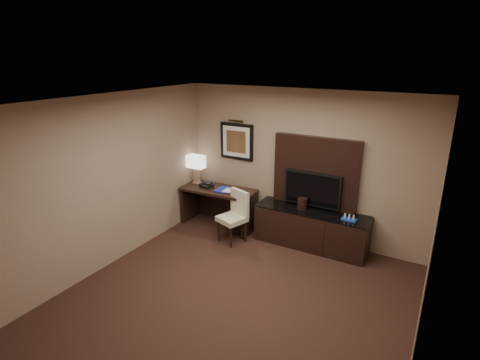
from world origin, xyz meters
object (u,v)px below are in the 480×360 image
Objects in this scene: minibar_tray at (349,218)px; desk_chair at (232,218)px; desk at (219,207)px; table_lamp at (196,168)px; credenza at (311,228)px; desk_phone at (207,184)px; ice_bucket at (302,204)px; tv at (312,189)px.

desk_chair is at bearing -166.04° from minibar_tray.
table_lamp is (-0.57, 0.08, 0.69)m from desk.
desk_phone is (-2.10, -0.13, 0.49)m from credenza.
minibar_tray is at bearing -4.31° from ice_bucket.
minibar_tray is at bearing 10.45° from desk_phone.
desk_chair is (0.57, -0.44, 0.06)m from desk.
table_lamp is 0.43m from desk_phone.
tv is 4.58× the size of desk_phone.
desk_chair is 2.02m from minibar_tray.
ice_bucket is (-0.18, 0.00, 0.43)m from credenza.
minibar_tray is (2.51, 0.04, 0.33)m from desk.
ice_bucket is (1.92, 0.14, -0.06)m from desk_phone.
desk_phone is at bearing 171.70° from desk_chair.
desk_phone is (-2.04, -0.27, -0.19)m from tv.
ice_bucket is at bearing 0.58° from table_lamp.
credenza is 2.16m from desk_phone.
desk_chair reaches higher than credenza.
tv is 5.23× the size of ice_bucket.
tv is 0.80m from minibar_tray.
tv is at bearing 47.42° from desk_chair.
desk reaches higher than credenza.
desk_phone is at bearing -176.73° from credenza.
credenza is at bearing 0.43° from table_lamp.
table_lamp is at bearing -179.90° from credenza.
desk is at bearing -8.14° from table_lamp.
desk_chair is at bearing -41.02° from desk.
desk is at bearing 16.35° from desk_phone.
ice_bucket reaches higher than desk.
desk_phone is at bearing -172.40° from tv.
minibar_tray is (0.65, -0.06, 0.38)m from credenza.
tv is at bearing 4.50° from desk.
desk_chair is at bearing -157.57° from credenza.
desk_chair is 1.27m from ice_bucket.
table_lamp is at bearing 169.58° from desk_phone.
desk_phone reaches higher than credenza.
desk_chair is at bearing -150.95° from tv.
tv is 1.63× the size of table_lamp.
ice_bucket is (-0.12, -0.14, -0.25)m from tv.
desk reaches higher than minibar_tray.
ice_bucket is (2.24, 0.02, -0.31)m from table_lamp.
desk_chair is (-1.23, -0.68, -0.57)m from tv.
minibar_tray is at bearing -15.51° from tv.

